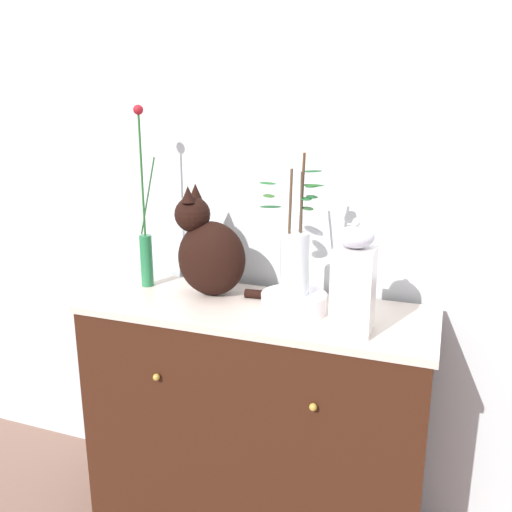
% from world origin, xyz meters
% --- Properties ---
extents(wall_back, '(4.40, 0.08, 2.60)m').
position_xyz_m(wall_back, '(0.00, 0.30, 1.30)').
color(wall_back, silver).
rests_on(wall_back, ground_plane).
extents(sideboard, '(1.21, 0.46, 0.92)m').
position_xyz_m(sideboard, '(0.00, -0.00, 0.46)').
color(sideboard, '#361A0E').
rests_on(sideboard, ground_plane).
extents(cat_sitting, '(0.43, 0.20, 0.40)m').
position_xyz_m(cat_sitting, '(-0.20, 0.06, 1.08)').
color(cat_sitting, black).
rests_on(cat_sitting, sideboard).
extents(vase_slim_green, '(0.08, 0.05, 0.67)m').
position_xyz_m(vase_slim_green, '(-0.47, 0.07, 1.09)').
color(vase_slim_green, '#247040').
rests_on(vase_slim_green, sideboard).
extents(bowl_porcelain, '(0.22, 0.22, 0.06)m').
position_xyz_m(bowl_porcelain, '(0.13, -0.00, 0.95)').
color(bowl_porcelain, white).
rests_on(bowl_porcelain, sideboard).
extents(vase_glass_clear, '(0.22, 0.13, 0.46)m').
position_xyz_m(vase_glass_clear, '(0.13, -0.00, 1.11)').
color(vase_glass_clear, silver).
rests_on(vase_glass_clear, bowl_porcelain).
extents(jar_lidded_porcelain, '(0.12, 0.12, 0.35)m').
position_xyz_m(jar_lidded_porcelain, '(0.35, -0.10, 1.08)').
color(jar_lidded_porcelain, silver).
rests_on(jar_lidded_porcelain, sideboard).
extents(candle_pillar, '(0.05, 0.05, 0.13)m').
position_xyz_m(candle_pillar, '(0.33, 0.05, 0.98)').
color(candle_pillar, '#ECE9C6').
rests_on(candle_pillar, sideboard).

